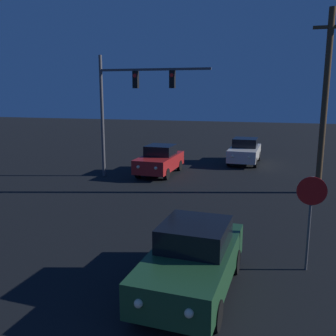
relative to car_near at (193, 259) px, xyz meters
The scene contains 6 objects.
car_near is the anchor object (origin of this frame).
car_mid 13.19m from the car_near, 109.87° to the left, with size 2.00×4.29×1.67m.
car_far 17.07m from the car_near, 89.76° to the left, with size 2.02×4.29×1.67m.
traffic_signal_mast 13.05m from the car_near, 117.89° to the left, with size 6.13×0.30×6.67m.
stop_sign 3.47m from the car_near, 34.12° to the left, with size 0.76×0.07×2.59m.
utility_pole 11.64m from the car_near, 69.07° to the left, with size 1.49×0.28×8.35m.
Camera 1 is at (3.72, -0.67, 4.74)m, focal length 40.00 mm.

